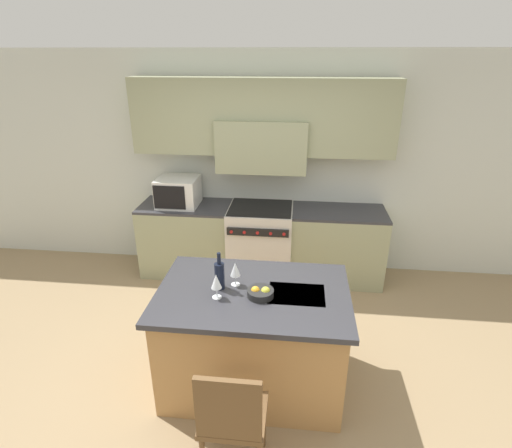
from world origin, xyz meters
TOP-DOWN VIEW (x-y plane):
  - ground_plane at (0.00, 0.00)m, footprint 10.00×10.00m
  - back_cabinetry at (0.00, 2.08)m, footprint 10.00×0.46m
  - back_counter at (-0.00, 1.82)m, footprint 3.00×0.62m
  - range_stove at (0.00, 1.80)m, footprint 0.78×0.70m
  - microwave at (-1.01, 1.82)m, footprint 0.49×0.45m
  - kitchen_island at (0.12, -0.01)m, footprint 1.53×1.02m
  - island_chair at (0.08, -0.89)m, footprint 0.42×0.40m
  - wine_bottle at (-0.15, 0.01)m, footprint 0.08×0.08m
  - wine_glass_near at (-0.15, -0.13)m, footprint 0.08×0.08m
  - wine_glass_far at (-0.03, 0.07)m, footprint 0.08×0.08m
  - fruit_bowl at (0.18, -0.08)m, footprint 0.21×0.21m

SIDE VIEW (x-z plane):
  - ground_plane at x=0.00m, z-range 0.00..0.00m
  - back_counter at x=0.00m, z-range 0.00..0.91m
  - kitchen_island at x=0.12m, z-range 0.00..0.92m
  - range_stove at x=0.00m, z-range 0.00..0.93m
  - island_chair at x=0.08m, z-range 0.07..1.03m
  - fruit_bowl at x=0.18m, z-range 0.90..0.99m
  - wine_bottle at x=-0.15m, z-range 0.88..1.19m
  - wine_glass_near at x=-0.15m, z-range 0.95..1.16m
  - wine_glass_far at x=-0.03m, z-range 0.95..1.16m
  - microwave at x=-1.01m, z-range 0.91..1.26m
  - back_cabinetry at x=0.00m, z-range 0.23..2.93m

